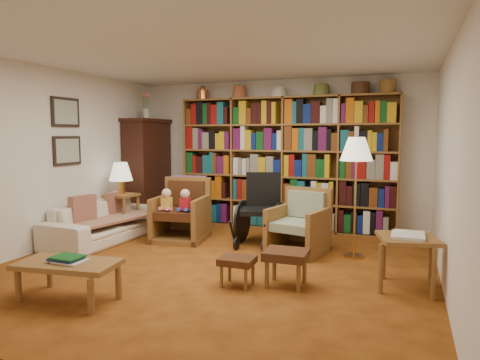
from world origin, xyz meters
The scene contains 23 objects.
floor centered at (0.00, 0.00, 0.00)m, with size 5.00×5.00×0.00m, color #934D16.
ceiling centered at (0.00, 0.00, 2.50)m, with size 5.00×5.00×0.00m, color silver.
wall_back centered at (0.00, 2.50, 1.25)m, with size 5.00×5.00×0.00m, color white.
wall_front centered at (0.00, -2.50, 1.25)m, with size 5.00×5.00×0.00m, color white.
wall_left centered at (-2.50, 0.00, 1.25)m, with size 5.00×5.00×0.00m, color white.
wall_right centered at (2.50, 0.00, 1.25)m, with size 5.00×5.00×0.00m, color white.
bookshelf centered at (0.20, 2.33, 1.17)m, with size 3.60×0.30×2.42m.
curio_cabinet centered at (-2.25, 2.00, 0.95)m, with size 0.50×0.95×2.40m.
framed_pictures centered at (-2.48, 0.30, 1.62)m, with size 0.03×0.52×0.97m.
sofa centered at (-2.05, 0.59, 0.29)m, with size 0.77×1.98×0.58m, color beige.
sofa_throw centered at (-2.00, 0.59, 0.30)m, with size 0.69×1.29×0.04m, color beige.
cushion_left centered at (-2.18, 0.94, 0.45)m, with size 0.12×0.37×0.37m, color maroon.
cushion_right centered at (-2.18, 0.24, 0.45)m, with size 0.13×0.40×0.40m, color maroon.
side_table_lamp centered at (-2.15, 1.09, 0.47)m, with size 0.46×0.46×0.63m.
table_lamp centered at (-2.15, 1.09, 0.98)m, with size 0.37×0.37×0.51m.
armchair_leather centered at (-1.02, 1.10, 0.38)m, with size 0.85×0.89×0.94m.
armchair_sage centered at (0.79, 1.04, 0.33)m, with size 0.83×0.85×0.85m.
wheelchair centered at (0.16, 1.21, 0.47)m, with size 0.64×0.83×1.03m.
floor_lamp centered at (1.51, 1.02, 1.34)m, with size 0.41×0.41×1.55m.
side_table_papers centered at (2.15, 0.04, 0.47)m, with size 0.68×0.68×0.58m.
footstool_a centered at (0.50, -0.51, 0.25)m, with size 0.37×0.32×0.30m.
footstool_b centered at (0.97, -0.33, 0.31)m, with size 0.46×0.40×0.38m.
coffee_table centered at (-0.86, -1.46, 0.33)m, with size 1.01×0.62×0.43m.
Camera 1 is at (2.11, -4.55, 1.57)m, focal length 32.00 mm.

